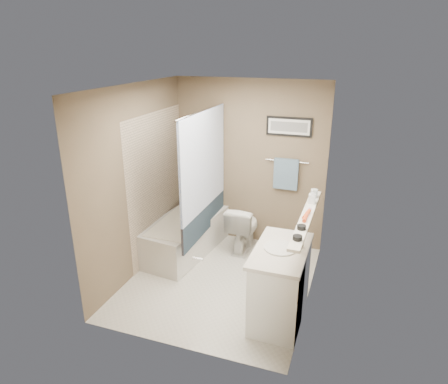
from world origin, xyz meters
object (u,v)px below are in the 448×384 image
(candle_bowl_near, at_px, (297,238))
(hair_brush_front, at_px, (306,217))
(soap_bottle, at_px, (312,197))
(glass_jar, at_px, (314,193))
(bathtub, at_px, (185,235))
(toilet, at_px, (243,227))
(hair_brush_back, at_px, (307,214))
(candle_bowl_far, at_px, (302,227))
(vanity, at_px, (280,286))

(candle_bowl_near, relative_size, hair_brush_front, 0.41)
(candle_bowl_near, bearing_deg, hair_brush_front, 90.00)
(soap_bottle, bearing_deg, glass_jar, 90.00)
(bathtub, distance_m, candle_bowl_near, 2.39)
(toilet, distance_m, hair_brush_back, 1.67)
(toilet, height_order, hair_brush_front, hair_brush_front)
(bathtub, bearing_deg, toilet, 30.45)
(bathtub, height_order, hair_brush_front, hair_brush_front)
(toilet, height_order, hair_brush_back, hair_brush_back)
(candle_bowl_near, bearing_deg, soap_bottle, 90.00)
(candle_bowl_far, bearing_deg, candle_bowl_near, -90.00)
(bathtub, relative_size, soap_bottle, 9.25)
(vanity, distance_m, candle_bowl_far, 0.76)
(hair_brush_front, distance_m, hair_brush_back, 0.08)
(bathtub, xyz_separation_m, vanity, (1.60, -1.03, 0.15))
(hair_brush_front, relative_size, soap_bottle, 1.36)
(vanity, height_order, glass_jar, glass_jar)
(glass_jar, bearing_deg, vanity, -101.90)
(toilet, relative_size, hair_brush_front, 3.13)
(vanity, bearing_deg, glass_jar, 78.20)
(toilet, xyz_separation_m, hair_brush_front, (1.01, -1.15, 0.79))
(vanity, distance_m, soap_bottle, 1.06)
(bathtub, bearing_deg, soap_bottle, -4.14)
(toilet, bearing_deg, bathtub, 24.01)
(glass_jar, xyz_separation_m, soap_bottle, (0.00, -0.20, 0.03))
(candle_bowl_far, distance_m, hair_brush_front, 0.26)
(candle_bowl_far, bearing_deg, bathtub, 148.89)
(hair_brush_back, xyz_separation_m, glass_jar, (0.00, 0.58, 0.03))
(hair_brush_back, bearing_deg, hair_brush_front, -90.00)
(candle_bowl_far, relative_size, glass_jar, 0.90)
(hair_brush_front, bearing_deg, vanity, -130.35)
(hair_brush_front, height_order, hair_brush_back, same)
(vanity, distance_m, hair_brush_front, 0.79)
(toilet, xyz_separation_m, soap_bottle, (1.01, -0.69, 0.85))
(candle_bowl_near, relative_size, soap_bottle, 0.55)
(toilet, xyz_separation_m, candle_bowl_near, (1.01, -1.65, 0.79))
(glass_jar, bearing_deg, candle_bowl_far, -90.00)
(vanity, xyz_separation_m, glass_jar, (0.19, 0.88, 0.77))
(candle_bowl_far, height_order, hair_brush_front, hair_brush_front)
(bathtub, bearing_deg, candle_bowl_near, -29.38)
(hair_brush_back, bearing_deg, candle_bowl_near, -90.00)
(toilet, distance_m, glass_jar, 1.39)
(hair_brush_front, xyz_separation_m, hair_brush_back, (0.00, 0.08, 0.00))
(hair_brush_back, distance_m, glass_jar, 0.58)
(candle_bowl_near, bearing_deg, hair_brush_back, 90.00)
(bathtub, xyz_separation_m, candle_bowl_far, (1.79, -1.08, 0.89))
(bathtub, height_order, vanity, vanity)
(candle_bowl_far, bearing_deg, vanity, 167.01)
(candle_bowl_far, bearing_deg, toilet, 125.49)
(candle_bowl_near, bearing_deg, candle_bowl_far, 90.00)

